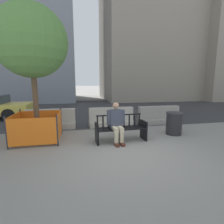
{
  "coord_description": "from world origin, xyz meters",
  "views": [
    {
      "loc": [
        -1.34,
        -4.48,
        1.96
      ],
      "look_at": [
        0.08,
        2.48,
        0.75
      ],
      "focal_mm": 28.0,
      "sensor_mm": 36.0,
      "label": 1
    }
  ],
  "objects_px": {
    "seated_person": "(116,122)",
    "construction_fence": "(37,126)",
    "jersey_barrier_right": "(158,116)",
    "street_tree": "(31,42)",
    "street_bench": "(121,130)",
    "trash_bin": "(174,123)",
    "jersey_barrier_left": "(51,121)",
    "jersey_barrier_centre": "(111,118)"
  },
  "relations": [
    {
      "from": "seated_person",
      "to": "construction_fence",
      "type": "height_order",
      "value": "seated_person"
    },
    {
      "from": "jersey_barrier_right",
      "to": "street_tree",
      "type": "xyz_separation_m",
      "value": [
        -5.17,
        -1.5,
        2.86
      ]
    },
    {
      "from": "street_bench",
      "to": "trash_bin",
      "type": "xyz_separation_m",
      "value": [
        2.18,
        0.36,
        0.03
      ]
    },
    {
      "from": "jersey_barrier_left",
      "to": "trash_bin",
      "type": "distance_m",
      "value": 5.02
    },
    {
      "from": "street_bench",
      "to": "jersey_barrier_centre",
      "type": "xyz_separation_m",
      "value": [
        0.1,
        2.13,
        -0.06
      ]
    },
    {
      "from": "jersey_barrier_centre",
      "to": "construction_fence",
      "type": "bearing_deg",
      "value": -152.27
    },
    {
      "from": "jersey_barrier_centre",
      "to": "jersey_barrier_right",
      "type": "relative_size",
      "value": 1.0
    },
    {
      "from": "jersey_barrier_right",
      "to": "construction_fence",
      "type": "distance_m",
      "value": 5.39
    },
    {
      "from": "jersey_barrier_left",
      "to": "street_tree",
      "type": "distance_m",
      "value": 3.26
    },
    {
      "from": "construction_fence",
      "to": "trash_bin",
      "type": "height_order",
      "value": "construction_fence"
    },
    {
      "from": "jersey_barrier_left",
      "to": "street_bench",
      "type": "bearing_deg",
      "value": -41.03
    },
    {
      "from": "seated_person",
      "to": "jersey_barrier_centre",
      "type": "relative_size",
      "value": 0.65
    },
    {
      "from": "jersey_barrier_centre",
      "to": "jersey_barrier_left",
      "type": "bearing_deg",
      "value": 179.05
    },
    {
      "from": "jersey_barrier_right",
      "to": "street_tree",
      "type": "height_order",
      "value": "street_tree"
    },
    {
      "from": "jersey_barrier_centre",
      "to": "trash_bin",
      "type": "height_order",
      "value": "trash_bin"
    },
    {
      "from": "jersey_barrier_centre",
      "to": "seated_person",
      "type": "bearing_deg",
      "value": -96.91
    },
    {
      "from": "seated_person",
      "to": "jersey_barrier_left",
      "type": "distance_m",
      "value": 3.25
    },
    {
      "from": "jersey_barrier_right",
      "to": "construction_fence",
      "type": "xyz_separation_m",
      "value": [
        -5.17,
        -1.5,
        0.16
      ]
    },
    {
      "from": "seated_person",
      "to": "trash_bin",
      "type": "height_order",
      "value": "seated_person"
    },
    {
      "from": "jersey_barrier_left",
      "to": "construction_fence",
      "type": "relative_size",
      "value": 1.36
    },
    {
      "from": "jersey_barrier_centre",
      "to": "street_tree",
      "type": "distance_m",
      "value": 4.3
    },
    {
      "from": "jersey_barrier_centre",
      "to": "jersey_barrier_left",
      "type": "height_order",
      "value": "same"
    },
    {
      "from": "jersey_barrier_right",
      "to": "construction_fence",
      "type": "bearing_deg",
      "value": -163.8
    },
    {
      "from": "jersey_barrier_centre",
      "to": "jersey_barrier_right",
      "type": "height_order",
      "value": "same"
    },
    {
      "from": "street_bench",
      "to": "jersey_barrier_right",
      "type": "distance_m",
      "value": 3.24
    },
    {
      "from": "street_bench",
      "to": "construction_fence",
      "type": "height_order",
      "value": "construction_fence"
    },
    {
      "from": "jersey_barrier_right",
      "to": "trash_bin",
      "type": "bearing_deg",
      "value": -97.92
    },
    {
      "from": "seated_person",
      "to": "jersey_barrier_centre",
      "type": "distance_m",
      "value": 2.24
    },
    {
      "from": "street_bench",
      "to": "street_tree",
      "type": "distance_m",
      "value": 3.98
    },
    {
      "from": "street_bench",
      "to": "street_tree",
      "type": "bearing_deg",
      "value": 166.89
    },
    {
      "from": "seated_person",
      "to": "jersey_barrier_right",
      "type": "bearing_deg",
      "value": 40.39
    },
    {
      "from": "street_bench",
      "to": "trash_bin",
      "type": "height_order",
      "value": "street_bench"
    },
    {
      "from": "street_bench",
      "to": "jersey_barrier_right",
      "type": "relative_size",
      "value": 0.85
    },
    {
      "from": "jersey_barrier_right",
      "to": "trash_bin",
      "type": "xyz_separation_m",
      "value": [
        -0.25,
        -1.78,
        0.09
      ]
    },
    {
      "from": "street_bench",
      "to": "jersey_barrier_centre",
      "type": "relative_size",
      "value": 0.85
    },
    {
      "from": "jersey_barrier_left",
      "to": "jersey_barrier_right",
      "type": "relative_size",
      "value": 1.0
    },
    {
      "from": "street_bench",
      "to": "seated_person",
      "type": "height_order",
      "value": "seated_person"
    },
    {
      "from": "jersey_barrier_left",
      "to": "street_tree",
      "type": "relative_size",
      "value": 0.46
    },
    {
      "from": "street_bench",
      "to": "seated_person",
      "type": "relative_size",
      "value": 1.3
    },
    {
      "from": "jersey_barrier_left",
      "to": "street_tree",
      "type": "xyz_separation_m",
      "value": [
        -0.24,
        -1.54,
        2.86
      ]
    },
    {
      "from": "street_bench",
      "to": "construction_fence",
      "type": "relative_size",
      "value": 1.16
    },
    {
      "from": "jersey_barrier_centre",
      "to": "street_bench",
      "type": "bearing_deg",
      "value": -92.6
    }
  ]
}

